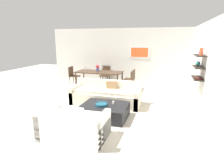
# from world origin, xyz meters

# --- Properties ---
(ground_plane) EXTENTS (18.00, 18.00, 0.00)m
(ground_plane) POSITION_xyz_m (0.00, 0.00, 0.00)
(ground_plane) COLOR beige
(back_wall_unit) EXTENTS (8.40, 0.09, 2.70)m
(back_wall_unit) POSITION_xyz_m (0.30, 3.53, 1.35)
(back_wall_unit) COLOR silver
(back_wall_unit) RESTS_ON ground
(right_wall_shelf_unit) EXTENTS (0.34, 8.20, 2.70)m
(right_wall_shelf_unit) POSITION_xyz_m (3.03, 0.60, 1.35)
(right_wall_shelf_unit) COLOR silver
(right_wall_shelf_unit) RESTS_ON ground
(sofa_beige) EXTENTS (2.35, 0.90, 0.78)m
(sofa_beige) POSITION_xyz_m (-0.01, 0.34, 0.29)
(sofa_beige) COLOR beige
(sofa_beige) RESTS_ON ground
(loveseat_white) EXTENTS (1.46, 0.90, 0.78)m
(loveseat_white) POSITION_xyz_m (0.02, -2.09, 0.29)
(loveseat_white) COLOR white
(loveseat_white) RESTS_ON ground
(coffee_table) EXTENTS (1.28, 1.00, 0.38)m
(coffee_table) POSITION_xyz_m (0.31, -0.80, 0.19)
(coffee_table) COLOR black
(coffee_table) RESTS_ON ground
(decorative_bowl) EXTENTS (0.35, 0.35, 0.06)m
(decorative_bowl) POSITION_xyz_m (0.25, -0.87, 0.41)
(decorative_bowl) COLOR navy
(decorative_bowl) RESTS_ON coffee_table
(candle_jar) EXTENTS (0.07, 0.07, 0.08)m
(candle_jar) POSITION_xyz_m (0.53, -0.66, 0.42)
(candle_jar) COLOR silver
(candle_jar) RESTS_ON coffee_table
(dining_table) EXTENTS (2.07, 0.97, 0.75)m
(dining_table) POSITION_xyz_m (-1.02, 2.40, 0.69)
(dining_table) COLOR #422D1E
(dining_table) RESTS_ON ground
(dining_chair_right_near) EXTENTS (0.44, 0.44, 0.88)m
(dining_chair_right_near) POSITION_xyz_m (0.42, 2.19, 0.50)
(dining_chair_right_near) COLOR #422D1E
(dining_chair_right_near) RESTS_ON ground
(dining_chair_right_far) EXTENTS (0.44, 0.44, 0.88)m
(dining_chair_right_far) POSITION_xyz_m (0.42, 2.62, 0.50)
(dining_chair_right_far) COLOR #422D1E
(dining_chair_right_far) RESTS_ON ground
(dining_chair_left_far) EXTENTS (0.44, 0.44, 0.88)m
(dining_chair_left_far) POSITION_xyz_m (-2.47, 2.62, 0.50)
(dining_chair_left_far) COLOR #422D1E
(dining_chair_left_far) RESTS_ON ground
(dining_chair_head) EXTENTS (0.44, 0.44, 0.88)m
(dining_chair_head) POSITION_xyz_m (-1.02, 3.29, 0.50)
(dining_chair_head) COLOR #422D1E
(dining_chair_head) RESTS_ON ground
(wine_glass_left_far) EXTENTS (0.06, 0.06, 0.19)m
(wine_glass_left_far) POSITION_xyz_m (-1.77, 2.52, 0.88)
(wine_glass_left_far) COLOR silver
(wine_glass_left_far) RESTS_ON dining_table
(wine_glass_right_far) EXTENTS (0.07, 0.07, 0.16)m
(wine_glass_right_far) POSITION_xyz_m (-0.28, 2.52, 0.86)
(wine_glass_right_far) COLOR silver
(wine_glass_right_far) RESTS_ON dining_table
(wine_glass_head) EXTENTS (0.07, 0.07, 0.17)m
(wine_glass_head) POSITION_xyz_m (-1.02, 2.83, 0.88)
(wine_glass_head) COLOR silver
(wine_glass_head) RESTS_ON dining_table
(centerpiece_vase) EXTENTS (0.16, 0.16, 0.30)m
(centerpiece_vase) POSITION_xyz_m (-1.12, 2.46, 0.91)
(centerpiece_vase) COLOR #4C518C
(centerpiece_vase) RESTS_ON dining_table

